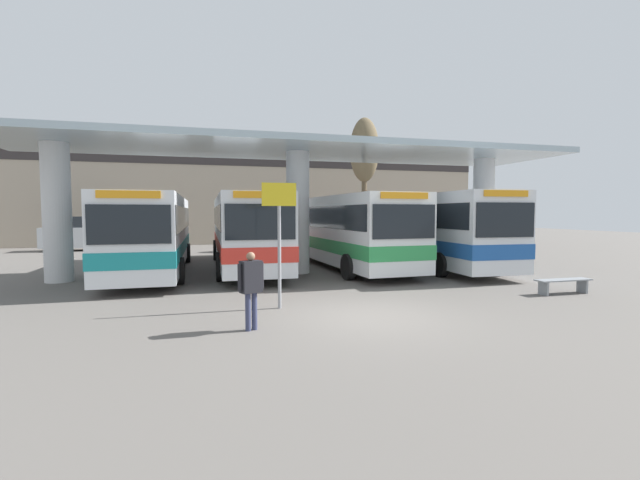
{
  "coord_description": "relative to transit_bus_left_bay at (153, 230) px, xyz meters",
  "views": [
    {
      "loc": [
        -3.76,
        -9.6,
        2.52
      ],
      "look_at": [
        0.0,
        4.32,
        1.6
      ],
      "focal_mm": 24.0,
      "sensor_mm": 36.0,
      "label": 1
    }
  ],
  "objects": [
    {
      "name": "transit_bus_center_bay",
      "position": [
        3.88,
        0.53,
        0.04
      ],
      "size": [
        2.78,
        12.41,
        3.24
      ],
      "rotation": [
        0.0,
        0.0,
        3.14
      ],
      "color": "silver",
      "rests_on": "ground_plane"
    },
    {
      "name": "transit_bus_left_bay",
      "position": [
        0.0,
        0.0,
        0.0
      ],
      "size": [
        2.78,
        12.02,
        3.19
      ],
      "rotation": [
        0.0,
        0.0,
        3.14
      ],
      "color": "silver",
      "rests_on": "ground_plane"
    },
    {
      "name": "station_canopy",
      "position": [
        5.88,
        -1.9,
        2.58
      ],
      "size": [
        22.86,
        5.77,
        5.28
      ],
      "color": "silver",
      "rests_on": "ground_plane"
    },
    {
      "name": "transit_bus_right_bay",
      "position": [
        8.43,
        -1.08,
        0.03
      ],
      "size": [
        3.15,
        10.2,
        3.25
      ],
      "rotation": [
        0.0,
        0.0,
        3.19
      ],
      "color": "white",
      "rests_on": "ground_plane"
    },
    {
      "name": "waiting_bench_near_pillar",
      "position": [
        12.84,
        -8.64,
        -1.43
      ],
      "size": [
        1.84,
        0.44,
        0.46
      ],
      "color": "gray",
      "rests_on": "ground_plane"
    },
    {
      "name": "poplar_tree_behind_left",
      "position": [
        12.9,
        8.74,
        4.93
      ],
      "size": [
        2.01,
        2.01,
        9.09
      ],
      "color": "brown",
      "rests_on": "ground_plane"
    },
    {
      "name": "townhouse_backdrop",
      "position": [
        5.88,
        15.91,
        3.04
      ],
      "size": [
        40.0,
        0.58,
        8.26
      ],
      "color": "tan",
      "rests_on": "ground_plane"
    },
    {
      "name": "transit_bus_far_right_bay",
      "position": [
        12.38,
        -1.06,
        0.07
      ],
      "size": [
        3.03,
        11.59,
        3.33
      ],
      "rotation": [
        0.0,
        0.0,
        3.1
      ],
      "color": "silver",
      "rests_on": "ground_plane"
    },
    {
      "name": "info_sign_platform",
      "position": [
        3.99,
        -8.32,
        0.56
      ],
      "size": [
        0.9,
        0.09,
        3.3
      ],
      "color": "gray",
      "rests_on": "ground_plane"
    },
    {
      "name": "ground_plane",
      "position": [
        5.88,
        -9.76,
        -1.78
      ],
      "size": [
        100.0,
        100.0,
        0.0
      ],
      "primitive_type": "plane",
      "color": "#605B56"
    },
    {
      "name": "parked_car_street",
      "position": [
        -5.98,
        12.31,
        -0.69
      ],
      "size": [
        4.5,
        2.16,
        2.28
      ],
      "rotation": [
        0.0,
        0.0,
        0.04
      ],
      "color": "#B2B7BC",
      "rests_on": "ground_plane"
    },
    {
      "name": "pedestrian_waiting",
      "position": [
        3.05,
        -10.26,
        -0.75
      ],
      "size": [
        0.6,
        0.4,
        1.69
      ],
      "rotation": [
        0.0,
        0.0,
        0.42
      ],
      "color": "#333856",
      "rests_on": "ground_plane"
    }
  ]
}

